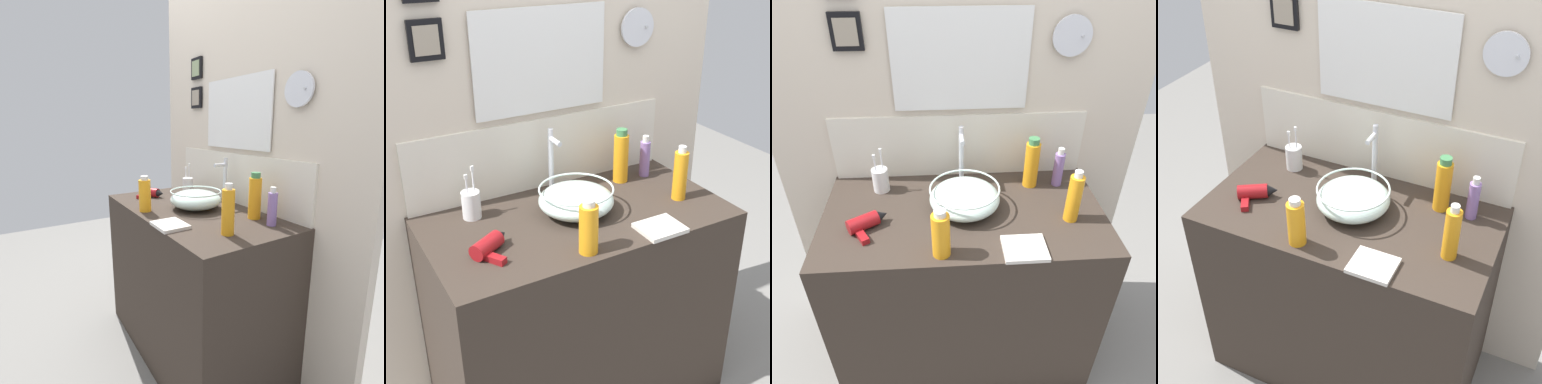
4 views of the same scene
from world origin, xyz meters
TOP-DOWN VIEW (x-y plane):
  - ground_plane at (0.00, 0.00)m, footprint 6.00×6.00m
  - vanity_counter at (0.00, 0.00)m, footprint 1.18×0.63m
  - back_panel at (-0.00, 0.34)m, footprint 1.71×0.09m
  - glass_bowl_sink at (0.01, 0.02)m, footprint 0.30×0.30m
  - faucet at (0.01, 0.23)m, footprint 0.02×0.09m
  - hair_drier at (-0.39, -0.08)m, footprint 0.17×0.18m
  - toothbrush_cup at (-0.36, 0.19)m, footprint 0.07×0.07m
  - soap_dispenser at (0.45, 0.18)m, footprint 0.05×0.05m
  - lotion_bottle at (-0.10, -0.25)m, footprint 0.07×0.07m
  - spray_bottle at (0.43, -0.08)m, footprint 0.06×0.06m
  - shampoo_bottle at (0.32, 0.18)m, footprint 0.06×0.06m
  - hand_towel at (0.21, -0.25)m, footprint 0.16×0.14m

SIDE VIEW (x-z plane):
  - ground_plane at x=0.00m, z-range 0.00..0.00m
  - vanity_counter at x=0.00m, z-range 0.00..0.92m
  - hand_towel at x=0.21m, z-range 0.92..0.93m
  - hair_drier at x=-0.39m, z-range 0.92..0.98m
  - toothbrush_cup at x=-0.36m, z-range 0.87..1.08m
  - glass_bowl_sink at x=0.01m, z-range 0.92..1.03m
  - soap_dispenser at x=0.45m, z-range 0.91..1.10m
  - lotion_bottle at x=-0.10m, z-range 0.91..1.11m
  - spray_bottle at x=0.43m, z-range 0.91..1.14m
  - shampoo_bottle at x=0.32m, z-range 0.91..1.15m
  - faucet at x=0.01m, z-range 0.93..1.21m
  - back_panel at x=0.00m, z-range 0.00..2.41m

